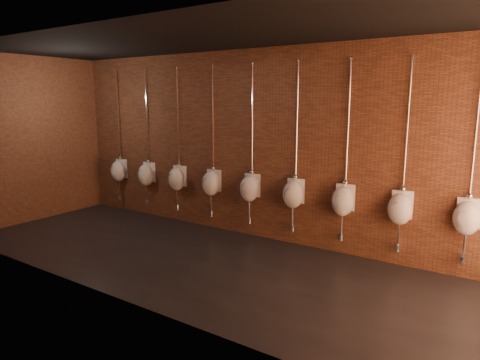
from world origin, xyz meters
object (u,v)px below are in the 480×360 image
Objects in this scene: urinal_0 at (119,170)px; urinal_7 at (400,208)px; urinal_4 at (250,188)px; urinal_5 at (293,193)px; urinal_1 at (146,174)px; urinal_6 at (343,200)px; urinal_3 at (211,182)px; urinal_8 at (467,216)px; urinal_2 at (177,178)px.

urinal_7 is at bearing 0.00° from urinal_0.
urinal_4 and urinal_5 have the same top height.
urinal_1 is 4.17m from urinal_6.
urinal_4 is 1.00× the size of urinal_7.
urinal_3 is 4.17m from urinal_8.
urinal_1 is 1.00× the size of urinal_6.
urinal_1 and urinal_5 have the same top height.
urinal_0 is 1.00× the size of urinal_2.
urinal_2 and urinal_5 have the same top height.
urinal_6 is at bearing 0.00° from urinal_5.
urinal_6 is (3.33, 0.00, 0.00)m from urinal_2.
urinal_3 is (1.67, 0.00, 0.00)m from urinal_1.
urinal_4 is at bearing 180.00° from urinal_6.
urinal_1 is at bearing 180.00° from urinal_6.
urinal_3 is at bearing 0.00° from urinal_1.
urinal_0 and urinal_7 have the same top height.
urinal_1 is 2.50m from urinal_4.
urinal_1 is 5.00m from urinal_7.
urinal_8 is at bearing 0.00° from urinal_2.
urinal_1 is at bearing 180.00° from urinal_8.
urinal_0 and urinal_5 have the same top height.
urinal_5 is at bearing 0.00° from urinal_3.
urinal_0 is 1.00× the size of urinal_6.
urinal_1 is (0.83, 0.00, 0.00)m from urinal_0.
urinal_2 is (1.67, 0.00, 0.00)m from urinal_0.
urinal_8 is at bearing 0.00° from urinal_5.
urinal_1 and urinal_2 have the same top height.
urinal_6 is 1.00× the size of urinal_7.
urinal_5 is (3.33, 0.00, 0.00)m from urinal_1.
urinal_2 is 1.00× the size of urinal_6.
urinal_0 is at bearing 180.00° from urinal_1.
urinal_1 is at bearing 180.00° from urinal_3.
urinal_5 is 1.00× the size of urinal_8.
urinal_7 is at bearing 0.00° from urinal_2.
urinal_7 is (2.50, 0.00, 0.00)m from urinal_4.
urinal_3 is 1.00× the size of urinal_8.
urinal_3 is (2.50, 0.00, 0.00)m from urinal_0.
urinal_8 is (5.00, 0.00, 0.00)m from urinal_2.
urinal_1 and urinal_3 have the same top height.
urinal_5 is 0.83m from urinal_6.
urinal_6 and urinal_7 have the same top height.
urinal_7 is at bearing 0.00° from urinal_5.
urinal_2 is (0.83, 0.00, 0.00)m from urinal_1.
urinal_7 is at bearing 0.00° from urinal_1.
urinal_2 is at bearing 180.00° from urinal_4.
urinal_2 is 3.33m from urinal_6.
urinal_0 is 0.83m from urinal_1.
urinal_4 is 1.00× the size of urinal_6.
urinal_4 is 1.00× the size of urinal_5.
urinal_4 is at bearing 180.00° from urinal_5.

